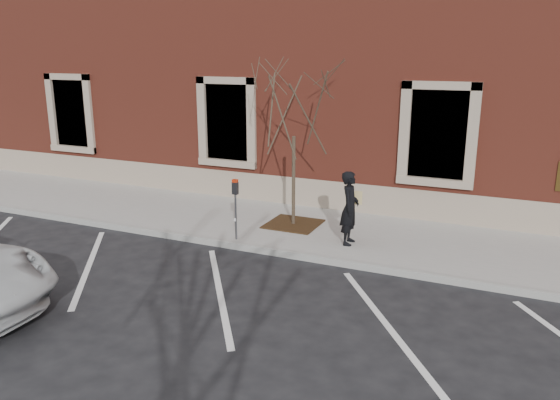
% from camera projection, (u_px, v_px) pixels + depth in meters
% --- Properties ---
extents(ground, '(120.00, 120.00, 0.00)m').
position_uv_depth(ground, '(269.00, 253.00, 12.27)').
color(ground, '#28282B').
rests_on(ground, ground).
extents(sidewalk_near, '(40.00, 3.50, 0.15)m').
position_uv_depth(sidewalk_near, '(299.00, 228.00, 13.79)').
color(sidewalk_near, '#AEA9A3').
rests_on(sidewalk_near, ground).
extents(curb_near, '(40.00, 0.12, 0.15)m').
position_uv_depth(curb_near, '(268.00, 251.00, 12.21)').
color(curb_near, '#9E9E99').
rests_on(curb_near, ground).
extents(parking_stripes, '(28.00, 4.40, 0.01)m').
position_uv_depth(parking_stripes, '(219.00, 291.00, 10.34)').
color(parking_stripes, silver).
rests_on(parking_stripes, ground).
extents(building_civic, '(40.00, 8.62, 8.00)m').
position_uv_depth(building_civic, '(368.00, 64.00, 18.04)').
color(building_civic, maroon).
rests_on(building_civic, ground).
extents(man, '(0.45, 0.65, 1.68)m').
position_uv_depth(man, '(350.00, 208.00, 12.26)').
color(man, black).
rests_on(man, sidewalk_near).
extents(parking_meter, '(0.13, 0.10, 1.43)m').
position_uv_depth(parking_meter, '(235.00, 198.00, 12.50)').
color(parking_meter, '#595B60').
rests_on(parking_meter, sidewalk_near).
extents(tree_grate, '(1.28, 1.28, 0.03)m').
position_uv_depth(tree_grate, '(293.00, 224.00, 13.84)').
color(tree_grate, '#372311').
rests_on(tree_grate, sidewalk_near).
extents(sapling, '(2.46, 2.46, 4.10)m').
position_uv_depth(sapling, '(294.00, 111.00, 13.09)').
color(sapling, '#423528').
rests_on(sapling, sidewalk_near).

